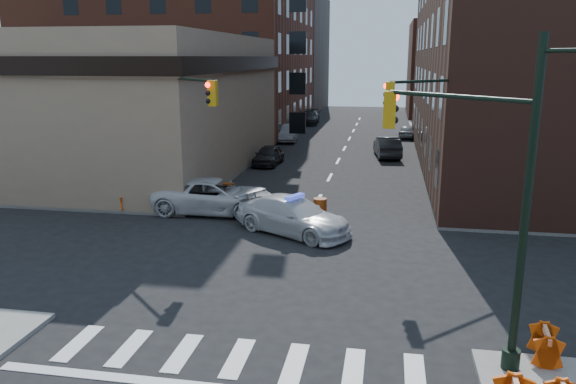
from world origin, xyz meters
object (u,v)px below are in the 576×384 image
at_px(parked_car_wfar, 288,133).
at_px(parked_car_enear, 387,147).
at_px(police_car, 293,216).
at_px(parked_car_wnear, 268,155).
at_px(barrel_road, 320,210).
at_px(barrel_bank, 229,193).
at_px(pickup, 215,196).
at_px(pedestrian_a, 152,183).
at_px(barricade_nw_a, 131,202).
at_px(pedestrian_b, 137,178).
at_px(barricade_se_a, 545,345).

xyz_separation_m(parked_car_wfar, parked_car_enear, (9.10, -6.92, 0.03)).
xyz_separation_m(police_car, parked_car_wnear, (-4.47, 15.66, -0.10)).
height_order(police_car, barrel_road, police_car).
xyz_separation_m(barrel_road, barrel_bank, (-5.18, 2.47, -0.01)).
bearing_deg(barrel_bank, pickup, -94.28).
distance_m(pickup, parked_car_wnear, 13.06).
height_order(pedestrian_a, barricade_nw_a, pedestrian_a).
relative_size(parked_car_enear, barrel_road, 4.36).
height_order(pickup, barricade_nw_a, pickup).
bearing_deg(pedestrian_a, pickup, -14.85).
bearing_deg(pedestrian_a, pedestrian_b, 144.54).
relative_size(parked_car_wfar, barrel_bank, 4.24).
xyz_separation_m(parked_car_wnear, barricade_nw_a, (-4.09, -13.81, -0.15)).
bearing_deg(pedestrian_a, parked_car_wnear, 75.12).
bearing_deg(barrel_road, pedestrian_b, 164.96).
height_order(pedestrian_a, pedestrian_b, pedestrian_a).
xyz_separation_m(pickup, parked_car_wfar, (-0.76, 24.82, -0.08)).
bearing_deg(barricade_se_a, barrel_bank, 46.61).
distance_m(parked_car_wfar, parked_car_enear, 11.43).
bearing_deg(police_car, parked_car_wnear, 44.34).
bearing_deg(barricade_se_a, pickup, 51.07).
bearing_deg(pedestrian_b, barricade_nw_a, -72.17).
xyz_separation_m(police_car, pedestrian_a, (-8.21, 3.80, 0.31)).
bearing_deg(barricade_se_a, pedestrian_a, 56.05).
distance_m(barrel_road, barricade_se_a, 13.76).
distance_m(police_car, barrel_road, 2.26).
xyz_separation_m(pickup, pedestrian_b, (-5.19, 2.27, 0.25)).
bearing_deg(pedestrian_a, barrel_road, -8.27).
distance_m(pickup, barricade_se_a, 17.53).
xyz_separation_m(parked_car_wnear, barrel_bank, (0.24, -11.15, -0.15)).
relative_size(parked_car_wfar, pedestrian_a, 2.43).
xyz_separation_m(parked_car_wnear, barrel_road, (5.42, -13.62, -0.14)).
bearing_deg(police_car, barricade_nw_a, 106.24).
bearing_deg(police_car, pedestrian_a, 93.56).
bearing_deg(barricade_nw_a, barricade_se_a, -47.55).
height_order(barrel_bank, barricade_se_a, barrel_bank).
xyz_separation_m(pedestrian_a, pedestrian_b, (-1.36, 1.06, -0.01)).
bearing_deg(barrel_road, barricade_se_a, -58.75).
distance_m(police_car, parked_car_wfar, 27.89).
bearing_deg(pedestrian_a, police_car, -22.22).
bearing_deg(pedestrian_b, pedestrian_a, -38.64).
relative_size(police_car, pickup, 0.90).
bearing_deg(pickup, pedestrian_b, 65.87).
distance_m(police_car, pickup, 5.09).
relative_size(parked_car_wnear, pedestrian_a, 2.13).
bearing_deg(barrel_bank, barricade_nw_a, -148.43).
bearing_deg(parked_car_wfar, barricade_nw_a, -102.39).
xyz_separation_m(parked_car_wfar, pedestrian_b, (-4.43, -22.55, 0.33)).
relative_size(pickup, barrel_bank, 5.55).
distance_m(pedestrian_b, barricade_nw_a, 3.23).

